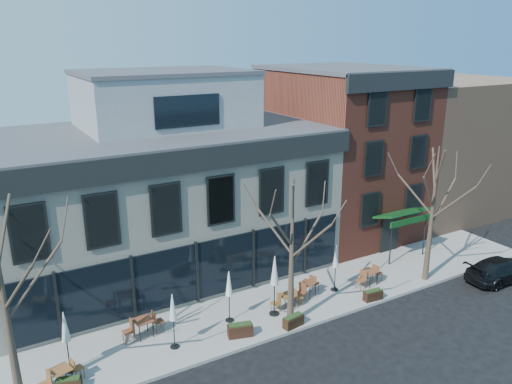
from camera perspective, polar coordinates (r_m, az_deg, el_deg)
ground at (r=25.97m, az=-6.70°, el=-12.76°), size 120.00×120.00×0.00m
sidewalk_front at (r=25.58m, az=2.15°, el=-12.94°), size 33.50×4.70×0.15m
corner_building at (r=28.51m, az=-10.99°, el=0.16°), size 18.39×10.39×11.10m
red_brick_building at (r=34.46m, az=9.69°, el=4.72°), size 8.20×11.78×11.18m
bg_building at (r=42.24m, az=19.33°, el=5.38°), size 12.00×12.00×10.00m
tree_corner at (r=19.61m, az=-26.81°, el=-11.00°), size 3.93×3.98×7.92m
tree_mid at (r=22.48m, az=4.14°, el=-6.79°), size 3.50×3.55×7.04m
tree_right at (r=28.15m, az=19.51°, el=-2.26°), size 3.72×3.77×7.48m
parked_sedan at (r=31.11m, az=26.28°, el=-7.93°), size 4.63×2.12×1.31m
cafe_set_0 at (r=21.52m, az=-21.33°, el=-18.94°), size 1.79×0.92×0.92m
cafe_set_1 at (r=23.47m, az=-12.74°, el=-14.70°), size 1.97×0.85×1.02m
cafe_set_3 at (r=25.08m, az=3.56°, el=-12.20°), size 1.75×0.72×0.92m
cafe_set_4 at (r=26.21m, az=5.93°, el=-10.83°), size 1.85×1.14×0.96m
cafe_set_5 at (r=27.89m, az=12.81°, el=-9.35°), size 1.93×0.87×0.99m
umbrella_0 at (r=21.50m, az=-20.97°, el=-14.50°), size 0.42×0.42×2.65m
umbrella_1 at (r=21.84m, az=-9.49°, el=-13.18°), size 0.41×0.41×2.55m
umbrella_2 at (r=23.43m, az=-3.11°, el=-10.70°), size 0.41×0.41×2.57m
umbrella_3 at (r=23.78m, az=2.14°, el=-9.32°), size 0.49×0.49×3.05m
umbrella_4 at (r=26.42m, az=9.12°, el=-7.55°), size 0.41×0.41×2.56m
planter_0 at (r=21.38m, az=-20.61°, el=-19.85°), size 0.99×0.63×0.52m
planter_1 at (r=23.07m, az=-1.82°, el=-15.48°), size 1.19×0.73×0.62m
planter_2 at (r=23.81m, az=4.29°, el=-14.48°), size 1.06×0.55×0.57m
planter_3 at (r=26.55m, az=13.22°, el=-11.38°), size 1.02×0.49×0.55m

